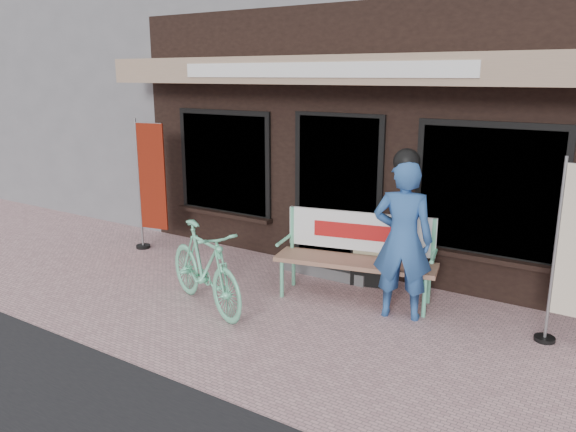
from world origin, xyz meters
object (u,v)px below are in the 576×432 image
Objects in this scene: bicycle at (205,267)px; menu_stand at (367,255)px; bench at (357,249)px; nobori_red at (150,184)px; person at (403,237)px.

bicycle is 2.02× the size of menu_stand.
bench is 3.59m from nobori_red.
person is 2.31× the size of menu_stand.
nobori_red is (-3.57, 0.02, 0.44)m from bench.
person reaches higher than menu_stand.
menu_stand is (-0.72, 0.65, -0.52)m from person.
nobori_red is at bearing 172.58° from menu_stand.
menu_stand is (-0.05, 0.40, -0.19)m from bench.
nobori_red is at bearing 166.84° from bench.
bench reaches higher than bicycle.
nobori_red reaches higher than bicycle.
nobori_red is at bearing 81.71° from bicycle.
bicycle is (-1.34, -1.28, -0.11)m from bench.
bicycle is 2.12m from menu_stand.
bench is 2.40× the size of menu_stand.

